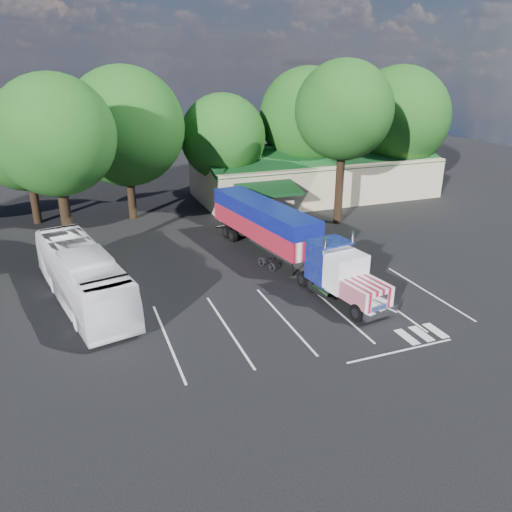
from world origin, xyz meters
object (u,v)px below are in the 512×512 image
object	(u,v)px
semi_truck	(281,233)
bicycle	(267,262)
tour_bus	(83,276)
woman	(350,286)
silver_sedan	(314,200)

from	to	relation	value
semi_truck	bicycle	distance (m)	2.30
semi_truck	tour_bus	world-z (taller)	semi_truck
woman	bicycle	distance (m)	6.87
semi_truck	woman	bearing A→B (deg)	-87.69
tour_bus	bicycle	bearing A→B (deg)	-7.10
woman	bicycle	xyz separation A→B (m)	(-2.70, 6.30, -0.50)
woman	silver_sedan	bearing A→B (deg)	-55.39
bicycle	semi_truck	bearing A→B (deg)	10.77
semi_truck	bicycle	size ratio (longest dim) A/B	10.59
silver_sedan	woman	bearing A→B (deg)	179.16
silver_sedan	semi_truck	bearing A→B (deg)	164.59
woman	bicycle	world-z (taller)	woman
bicycle	woman	bearing A→B (deg)	-84.18
bicycle	silver_sedan	world-z (taller)	silver_sedan
tour_bus	silver_sedan	size ratio (longest dim) A/B	3.17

